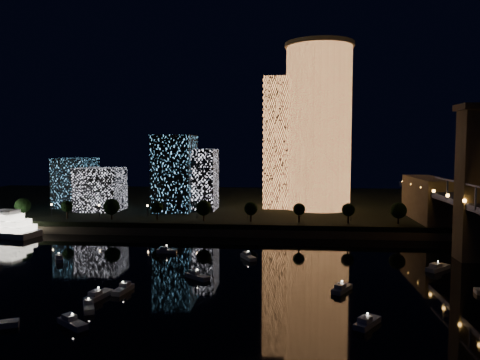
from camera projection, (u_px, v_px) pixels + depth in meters
The scene contains 9 objects.
ground at pixel (267, 307), 107.39m from camera, with size 520.00×520.00×0.00m, color black.
far_bank at pixel (277, 205), 266.02m from camera, with size 420.00×160.00×5.00m, color black.
seawall at pixel (275, 233), 188.67m from camera, with size 420.00×6.00×3.00m, color #6B5E4C.
tower_cylindrical at pixel (318, 127), 231.63m from camera, with size 34.00×34.00×81.54m.
tower_rectangular at pixel (284, 143), 238.77m from camera, with size 20.60×20.60×65.55m, color #FF9951.
midrise_blocks at pixel (149, 179), 231.16m from camera, with size 82.88×31.22×36.66m.
motorboats at pixel (231, 285), 121.37m from camera, with size 131.80×71.62×2.78m.
esplanade_trees at pixel (194, 208), 197.11m from camera, with size 166.69×6.93×8.96m.
street_lamps at pixel (197, 209), 203.16m from camera, with size 132.70×0.70×5.65m.
Camera 1 is at (3.50, -104.93, 37.49)m, focal length 35.00 mm.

